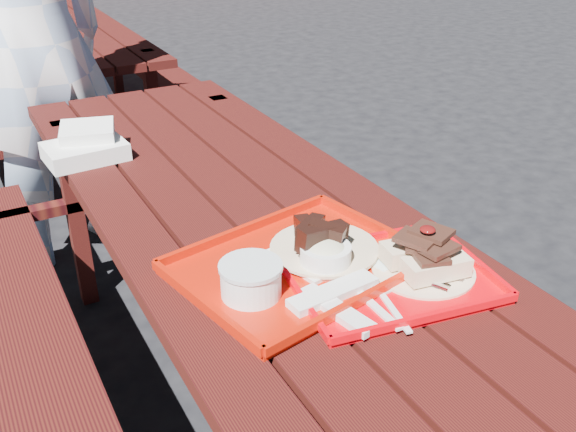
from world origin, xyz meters
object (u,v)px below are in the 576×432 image
Objects in this scene: picnic_table_far at (53,54)px; far_tray at (298,263)px; person at (34,39)px; near_tray at (385,266)px; picnic_table_near at (261,279)px.

far_tray is at bearing -90.84° from picnic_table_far.
picnic_table_far is 1.26× the size of person.
person reaches higher than far_tray.
near_tray is at bearing -88.08° from picnic_table_far.
person reaches higher than picnic_table_far.
far_tray is at bearing -99.30° from picnic_table_near.
picnic_table_near is 1.26× the size of person.
near_tray is (0.11, -0.38, 0.22)m from picnic_table_near.
near_tray reaches higher than picnic_table_far.
person is (-0.27, -1.40, 0.39)m from picnic_table_far.
picnic_table_far is 1.48m from person.
picnic_table_far is at bearing 90.00° from picnic_table_near.
far_tray is 1.70m from person.
person is (-0.23, 1.68, 0.17)m from far_tray.
picnic_table_far is at bearing -123.03° from person.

